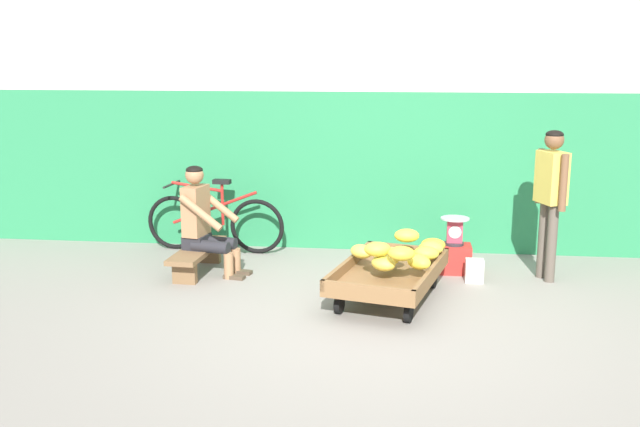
% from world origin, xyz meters
% --- Properties ---
extents(ground_plane, '(80.00, 80.00, 0.00)m').
position_xyz_m(ground_plane, '(0.00, 0.00, 0.00)').
color(ground_plane, gray).
extents(back_wall, '(16.00, 0.30, 3.39)m').
position_xyz_m(back_wall, '(0.00, 2.68, 1.69)').
color(back_wall, '#287F4C').
rests_on(back_wall, ground).
extents(banana_cart, '(1.16, 1.60, 0.36)m').
position_xyz_m(banana_cart, '(0.16, 0.76, 0.24)').
color(banana_cart, brown).
rests_on(banana_cart, ground).
extents(banana_pile, '(0.97, 1.05, 0.26)m').
position_xyz_m(banana_pile, '(0.28, 0.80, 0.46)').
color(banana_pile, yellow).
rests_on(banana_pile, banana_cart).
extents(low_bench, '(0.37, 1.12, 0.27)m').
position_xyz_m(low_bench, '(-1.87, 1.41, 0.20)').
color(low_bench, brown).
rests_on(low_bench, ground).
extents(vendor_seated, '(0.72, 0.56, 1.14)m').
position_xyz_m(vendor_seated, '(-1.78, 1.40, 0.57)').
color(vendor_seated, '#9E704C').
rests_on(vendor_seated, ground).
extents(plastic_crate, '(0.36, 0.28, 0.30)m').
position_xyz_m(plastic_crate, '(0.82, 1.73, 0.15)').
color(plastic_crate, red).
rests_on(plastic_crate, ground).
extents(weighing_scale, '(0.30, 0.30, 0.29)m').
position_xyz_m(weighing_scale, '(0.82, 1.73, 0.45)').
color(weighing_scale, '#28282D').
rests_on(weighing_scale, plastic_crate).
extents(bicycle_near_left, '(1.66, 0.48, 0.86)m').
position_xyz_m(bicycle_near_left, '(-1.90, 2.27, 0.35)').
color(bicycle_near_left, black).
rests_on(bicycle_near_left, ground).
extents(customer_adult, '(0.30, 0.46, 1.53)m').
position_xyz_m(customer_adult, '(1.74, 1.59, 0.95)').
color(customer_adult, brown).
rests_on(customer_adult, ground).
extents(shopping_bag, '(0.18, 0.12, 0.24)m').
position_xyz_m(shopping_bag, '(1.01, 1.41, 0.12)').
color(shopping_bag, silver).
rests_on(shopping_bag, ground).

